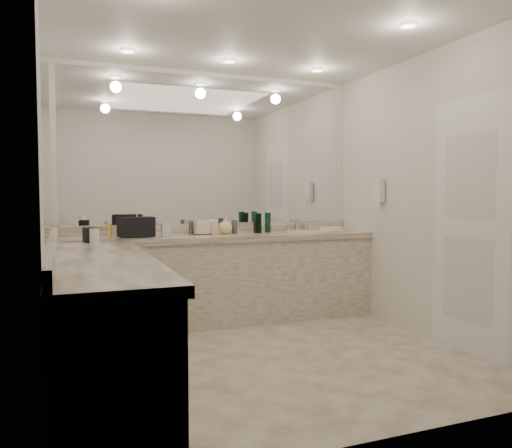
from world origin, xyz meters
name	(u,v)px	position (x,y,z in m)	size (l,w,h in m)	color
floor	(266,356)	(0.00, 0.00, 0.00)	(3.20, 3.20, 0.00)	beige
ceiling	(267,29)	(0.00, 0.00, 2.60)	(3.20, 3.20, 0.00)	white
wall_back	(214,195)	(0.00, 1.50, 1.30)	(3.20, 0.02, 2.60)	silver
wall_left	(49,196)	(-1.60, 0.00, 1.30)	(0.02, 3.00, 2.60)	silver
wall_right	(429,195)	(1.60, 0.00, 1.30)	(0.02, 3.00, 2.60)	silver
vanity_back_base	(222,281)	(0.00, 1.20, 0.42)	(3.20, 0.60, 0.84)	beige
vanity_back_top	(222,237)	(0.00, 1.19, 0.87)	(3.20, 0.64, 0.06)	beige
vanity_left_base	(101,330)	(-1.30, -0.30, 0.42)	(0.60, 2.40, 0.84)	beige
vanity_left_top	(101,262)	(-1.29, -0.30, 0.87)	(0.64, 2.42, 0.06)	beige
backsplash_back	(214,228)	(0.00, 1.48, 0.95)	(3.20, 0.04, 0.10)	beige
backsplash_left	(54,247)	(-1.58, 0.00, 0.95)	(0.04, 3.00, 0.10)	beige
mirror_back	(214,151)	(0.00, 1.49, 1.77)	(3.12, 0.01, 1.55)	white
mirror_left	(49,125)	(-1.59, 0.00, 1.77)	(0.01, 2.92, 1.55)	white
sink	(305,232)	(0.95, 1.20, 0.90)	(0.44, 0.44, 0.03)	white
faucet	(297,224)	(0.95, 1.41, 0.97)	(0.24, 0.16, 0.14)	silver
wall_phone	(379,190)	(1.56, 0.70, 1.35)	(0.06, 0.10, 0.24)	white
door	(469,226)	(1.59, -0.50, 1.05)	(0.02, 0.82, 2.10)	white
black_toiletry_bag	(136,228)	(-0.87, 1.16, 0.99)	(0.32, 0.20, 0.18)	black
black_bag_spill	(90,235)	(-1.30, 0.82, 0.96)	(0.10, 0.22, 0.12)	black
cream_cosmetic_case	(205,228)	(-0.16, 1.27, 0.97)	(0.23, 0.14, 0.13)	beige
hand_towel	(332,229)	(1.29, 1.21, 0.92)	(0.23, 0.15, 0.04)	white
lotion_left	(94,238)	(-1.30, 0.24, 0.98)	(0.07, 0.07, 0.16)	white
soap_bottle_a	(143,225)	(-0.79, 1.28, 1.01)	(0.08, 0.08, 0.21)	white
soap_bottle_b	(166,227)	(-0.59, 1.16, 0.99)	(0.08, 0.08, 0.18)	silver
soap_bottle_c	(225,225)	(0.05, 1.24, 0.99)	(0.14, 0.14, 0.19)	#F3D788
green_bottle_0	(257,223)	(0.42, 1.31, 1.00)	(0.07, 0.07, 0.20)	#104B2C
green_bottle_1	(258,223)	(0.41, 1.22, 1.01)	(0.07, 0.07, 0.21)	#104B2C
green_bottle_2	(257,224)	(0.41, 1.27, 1.00)	(0.06, 0.06, 0.19)	#104B2C
green_bottle_3	(268,222)	(0.54, 1.28, 1.01)	(0.06, 0.06, 0.21)	#104B2C
amenity_bottle_0	(234,227)	(0.15, 1.25, 0.97)	(0.06, 0.06, 0.14)	#3F3F4C
amenity_bottle_1	(214,228)	(-0.09, 1.19, 0.97)	(0.04, 0.04, 0.14)	#E0B28C
amenity_bottle_2	(129,230)	(-0.94, 1.15, 0.97)	(0.06, 0.06, 0.14)	#3F3F4C
amenity_bottle_3	(193,230)	(-0.27, 1.34, 0.94)	(0.05, 0.05, 0.09)	#9966B2
amenity_bottle_4	(201,231)	(-0.19, 1.33, 0.93)	(0.05, 0.05, 0.07)	white
amenity_bottle_5	(110,231)	(-1.10, 1.27, 0.96)	(0.04, 0.04, 0.12)	#F2D84C
amenity_bottle_6	(191,228)	(-0.30, 1.30, 0.97)	(0.04, 0.04, 0.13)	#3F3F4C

